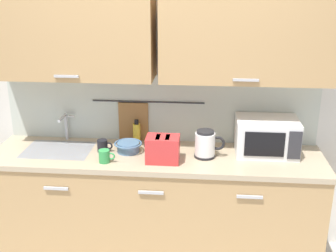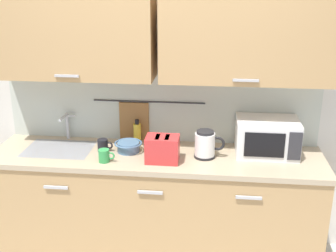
{
  "view_description": "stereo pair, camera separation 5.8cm",
  "coord_description": "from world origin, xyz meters",
  "px_view_note": "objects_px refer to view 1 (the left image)",
  "views": [
    {
      "loc": [
        0.36,
        -2.67,
        2.19
      ],
      "look_at": [
        0.09,
        0.33,
        1.12
      ],
      "focal_mm": 45.68,
      "sensor_mm": 36.0,
      "label": 1
    },
    {
      "loc": [
        0.42,
        -2.66,
        2.19
      ],
      "look_at": [
        0.09,
        0.33,
        1.12
      ],
      "focal_mm": 45.68,
      "sensor_mm": 36.0,
      "label": 2
    }
  ],
  "objects_px": {
    "microwave": "(266,136)",
    "toaster": "(163,149)",
    "dish_soap_bottle": "(137,133)",
    "electric_kettle": "(206,144)",
    "mug_near_sink": "(103,146)",
    "mixing_bowl": "(128,146)",
    "mug_by_kettle": "(105,156)"
  },
  "relations": [
    {
      "from": "electric_kettle",
      "to": "mixing_bowl",
      "type": "distance_m",
      "value": 0.59
    },
    {
      "from": "electric_kettle",
      "to": "dish_soap_bottle",
      "type": "xyz_separation_m",
      "value": [
        -0.56,
        0.24,
        -0.01
      ]
    },
    {
      "from": "mixing_bowl",
      "to": "microwave",
      "type": "bearing_deg",
      "value": 4.39
    },
    {
      "from": "mixing_bowl",
      "to": "toaster",
      "type": "relative_size",
      "value": 0.84
    },
    {
      "from": "electric_kettle",
      "to": "dish_soap_bottle",
      "type": "distance_m",
      "value": 0.6
    },
    {
      "from": "electric_kettle",
      "to": "mug_near_sink",
      "type": "height_order",
      "value": "electric_kettle"
    },
    {
      "from": "mug_near_sink",
      "to": "electric_kettle",
      "type": "bearing_deg",
      "value": -2.14
    },
    {
      "from": "microwave",
      "to": "toaster",
      "type": "xyz_separation_m",
      "value": [
        -0.77,
        -0.23,
        -0.04
      ]
    },
    {
      "from": "electric_kettle",
      "to": "mug_by_kettle",
      "type": "distance_m",
      "value": 0.75
    },
    {
      "from": "electric_kettle",
      "to": "mug_near_sink",
      "type": "xyz_separation_m",
      "value": [
        -0.79,
        0.03,
        -0.05
      ]
    },
    {
      "from": "mixing_bowl",
      "to": "mug_near_sink",
      "type": "bearing_deg",
      "value": -176.75
    },
    {
      "from": "mug_near_sink",
      "to": "mug_by_kettle",
      "type": "height_order",
      "value": "same"
    },
    {
      "from": "electric_kettle",
      "to": "mug_near_sink",
      "type": "distance_m",
      "value": 0.79
    },
    {
      "from": "microwave",
      "to": "mixing_bowl",
      "type": "bearing_deg",
      "value": -175.61
    },
    {
      "from": "mug_near_sink",
      "to": "mixing_bowl",
      "type": "distance_m",
      "value": 0.2
    },
    {
      "from": "microwave",
      "to": "toaster",
      "type": "height_order",
      "value": "microwave"
    },
    {
      "from": "electric_kettle",
      "to": "mug_near_sink",
      "type": "bearing_deg",
      "value": 177.86
    },
    {
      "from": "mixing_bowl",
      "to": "toaster",
      "type": "xyz_separation_m",
      "value": [
        0.28,
        -0.15,
        0.05
      ]
    },
    {
      "from": "electric_kettle",
      "to": "mixing_bowl",
      "type": "height_order",
      "value": "electric_kettle"
    },
    {
      "from": "toaster",
      "to": "mug_by_kettle",
      "type": "relative_size",
      "value": 2.13
    },
    {
      "from": "mixing_bowl",
      "to": "mug_by_kettle",
      "type": "distance_m",
      "value": 0.25
    },
    {
      "from": "dish_soap_bottle",
      "to": "mixing_bowl",
      "type": "relative_size",
      "value": 0.92
    },
    {
      "from": "microwave",
      "to": "mixing_bowl",
      "type": "xyz_separation_m",
      "value": [
        -1.05,
        -0.08,
        -0.09
      ]
    },
    {
      "from": "toaster",
      "to": "microwave",
      "type": "bearing_deg",
      "value": 16.64
    },
    {
      "from": "electric_kettle",
      "to": "mixing_bowl",
      "type": "bearing_deg",
      "value": 176.08
    },
    {
      "from": "mug_near_sink",
      "to": "toaster",
      "type": "height_order",
      "value": "toaster"
    },
    {
      "from": "microwave",
      "to": "dish_soap_bottle",
      "type": "height_order",
      "value": "microwave"
    },
    {
      "from": "toaster",
      "to": "mug_by_kettle",
      "type": "height_order",
      "value": "toaster"
    },
    {
      "from": "toaster",
      "to": "mixing_bowl",
      "type": "bearing_deg",
      "value": 152.21
    },
    {
      "from": "mixing_bowl",
      "to": "mug_by_kettle",
      "type": "bearing_deg",
      "value": -123.32
    },
    {
      "from": "microwave",
      "to": "dish_soap_bottle",
      "type": "relative_size",
      "value": 2.35
    },
    {
      "from": "dish_soap_bottle",
      "to": "electric_kettle",
      "type": "bearing_deg",
      "value": -23.01
    }
  ]
}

